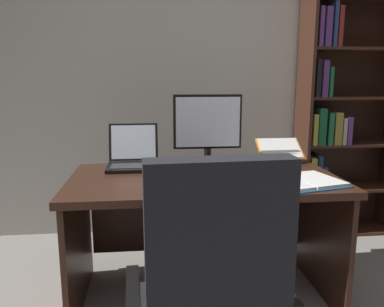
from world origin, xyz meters
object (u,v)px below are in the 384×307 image
at_px(monitor, 208,131).
at_px(computer_mouse, 162,182).
at_px(desk, 202,206).
at_px(open_binder, 299,182).
at_px(notepad, 255,171).
at_px(pen, 258,170).
at_px(laptop, 133,158).
at_px(keyboard, 219,182).
at_px(bookshelf, 340,103).
at_px(reading_stand_with_book, 281,151).

height_order(monitor, computer_mouse, monitor).
bearing_deg(computer_mouse, monitor, 55.63).
xyz_separation_m(desk, open_binder, (0.47, -0.29, 0.22)).
bearing_deg(open_binder, notepad, 105.59).
distance_m(monitor, open_binder, 0.67).
relative_size(notepad, pen, 1.50).
xyz_separation_m(monitor, open_binder, (0.41, -0.49, -0.21)).
bearing_deg(pen, desk, 177.34).
bearing_deg(laptop, desk, -26.35).
height_order(desk, keyboard, keyboard).
bearing_deg(bookshelf, computer_mouse, -144.19).
xyz_separation_m(laptop, computer_mouse, (0.17, -0.45, -0.04)).
relative_size(monitor, reading_stand_with_book, 1.54).
bearing_deg(keyboard, monitor, 90.00).
relative_size(monitor, computer_mouse, 4.32).
bearing_deg(pen, keyboard, -140.35).
distance_m(bookshelf, keyboard, 1.62).
relative_size(desk, open_binder, 3.07).
relative_size(computer_mouse, open_binder, 0.21).
relative_size(bookshelf, computer_mouse, 21.93).
relative_size(laptop, reading_stand_with_book, 1.11).
distance_m(desk, reading_stand_with_book, 0.67).
xyz_separation_m(desk, notepad, (0.31, -0.02, 0.21)).
bearing_deg(pen, laptop, 163.63).
relative_size(open_binder, pen, 3.52).
bearing_deg(notepad, laptop, 163.20).
height_order(laptop, pen, laptop).
xyz_separation_m(keyboard, notepad, (0.26, 0.23, -0.01)).
xyz_separation_m(desk, bookshelf, (1.23, 0.82, 0.55)).
relative_size(monitor, notepad, 2.14).
bearing_deg(desk, laptop, 153.65).
bearing_deg(notepad, bookshelf, 42.27).
distance_m(desk, laptop, 0.53).
xyz_separation_m(bookshelf, open_binder, (-0.76, -1.11, -0.34)).
bearing_deg(keyboard, pen, 39.65).
relative_size(laptop, notepad, 1.54).
height_order(keyboard, open_binder, same).
distance_m(reading_stand_with_book, open_binder, 0.55).
distance_m(monitor, notepad, 0.40).
height_order(laptop, reading_stand_with_book, laptop).
height_order(monitor, reading_stand_with_book, monitor).
height_order(bookshelf, keyboard, bookshelf).
bearing_deg(open_binder, bookshelf, 41.74).
xyz_separation_m(open_binder, notepad, (-0.16, 0.28, -0.01)).
height_order(keyboard, reading_stand_with_book, reading_stand_with_book).
bearing_deg(laptop, bookshelf, 20.58).
height_order(bookshelf, notepad, bookshelf).
distance_m(reading_stand_with_book, notepad, 0.36).
xyz_separation_m(bookshelf, computer_mouse, (-1.48, -1.06, -0.33)).
bearing_deg(desk, computer_mouse, -134.70).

